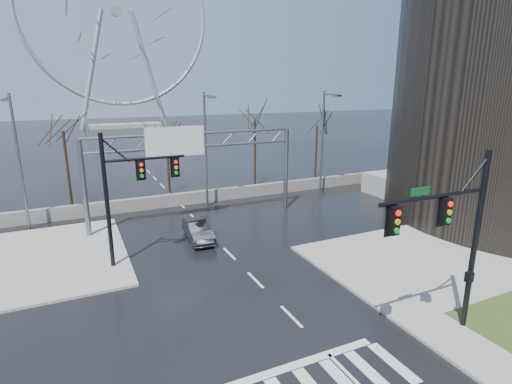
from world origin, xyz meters
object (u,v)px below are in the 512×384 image
signal_mast_near (456,230)px  signal_mast_far (127,187)px  ferris_wheel (117,19)px  car (198,230)px  sign_gantry (190,158)px

signal_mast_near → signal_mast_far: size_ratio=1.00×
ferris_wheel → car: (-6.09, -83.81, -25.43)m
sign_gantry → car: (-0.72, -3.77, -4.48)m
signal_mast_near → ferris_wheel: ferris_wheel is taller
ferris_wheel → car: bearing=-94.2°
signal_mast_near → car: size_ratio=1.88×
ferris_wheel → car: size_ratio=11.97×
signal_mast_far → ferris_wheel: ferris_wheel is taller
signal_mast_far → signal_mast_near: bearing=-49.7°
signal_mast_near → ferris_wheel: bearing=90.1°
signal_mast_far → ferris_wheel: bearing=82.8°
signal_mast_near → signal_mast_far: same height
car → ferris_wheel: bearing=89.1°
signal_mast_near → car: (-6.23, 15.23, -4.17)m
sign_gantry → ferris_wheel: (5.38, 80.04, 20.95)m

